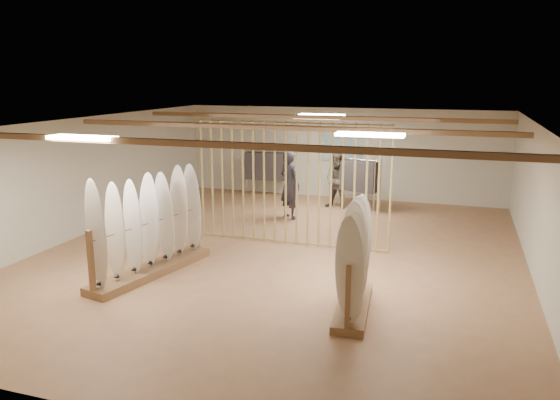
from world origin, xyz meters
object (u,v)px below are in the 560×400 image
(rack_right, at_px, (354,275))
(shopper_b, at_px, (338,177))
(clothing_rack_b, at_px, (355,176))
(rack_left, at_px, (150,239))
(clothing_rack_a, at_px, (266,166))
(shopper_a, at_px, (290,180))

(rack_right, distance_m, shopper_b, 7.13)
(clothing_rack_b, height_order, shopper_b, shopper_b)
(rack_left, xyz_separation_m, clothing_rack_b, (2.74, 6.45, 0.28))
(clothing_rack_a, relative_size, shopper_a, 0.72)
(clothing_rack_b, height_order, shopper_a, shopper_a)
(clothing_rack_a, distance_m, shopper_a, 2.84)
(rack_left, bearing_deg, rack_right, 5.94)
(rack_left, height_order, shopper_a, shopper_a)
(rack_right, height_order, clothing_rack_b, rack_right)
(clothing_rack_b, distance_m, shopper_a, 2.12)
(rack_left, height_order, clothing_rack_b, rack_left)
(shopper_a, bearing_deg, clothing_rack_a, -26.68)
(clothing_rack_b, relative_size, shopper_a, 0.73)
(rack_right, xyz_separation_m, clothing_rack_a, (-4.30, 7.79, 0.35))
(rack_left, xyz_separation_m, shopper_a, (1.26, 4.93, 0.34))
(shopper_a, height_order, shopper_b, shopper_a)
(clothing_rack_a, relative_size, clothing_rack_b, 1.00)
(rack_right, distance_m, clothing_rack_b, 7.05)
(rack_right, relative_size, clothing_rack_b, 1.30)
(clothing_rack_b, bearing_deg, clothing_rack_a, -178.48)
(clothing_rack_b, relative_size, shopper_b, 0.81)
(rack_left, height_order, rack_right, rack_left)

